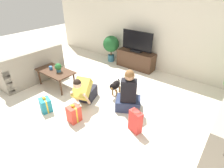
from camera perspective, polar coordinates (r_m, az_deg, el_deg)
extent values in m
plane|color=beige|center=(3.85, -4.11, -8.26)|extent=(16.00, 16.00, 0.00)
cube|color=beige|center=(5.37, 15.19, 17.47)|extent=(8.40, 0.06, 2.60)
cube|color=gray|center=(5.45, -24.96, 3.85)|extent=(0.84, 1.72, 0.45)
cube|color=gray|center=(5.02, -24.21, 7.38)|extent=(0.20, 1.72, 0.42)
cube|color=gray|center=(5.76, -18.54, 7.49)|extent=(0.84, 0.16, 0.63)
cube|color=gray|center=(5.16, -32.48, 1.51)|extent=(0.84, 0.16, 0.63)
cube|color=#288E6B|center=(5.33, -22.78, 8.24)|extent=(0.18, 0.34, 0.32)
cube|color=#3366AD|center=(5.11, -27.73, 6.22)|extent=(0.18, 0.34, 0.32)
cube|color=#472D1E|center=(4.69, -18.09, 4.02)|extent=(1.02, 0.54, 0.03)
cylinder|color=#472D1E|center=(5.05, -22.60, 2.13)|extent=(0.04, 0.04, 0.42)
cylinder|color=#472D1E|center=(4.35, -16.37, -1.18)|extent=(0.04, 0.04, 0.42)
cylinder|color=#472D1E|center=(5.23, -18.75, 3.89)|extent=(0.04, 0.04, 0.42)
cylinder|color=#472D1E|center=(4.57, -12.22, 0.97)|extent=(0.04, 0.04, 0.42)
cube|color=#472D1E|center=(5.65, 7.75, 7.87)|extent=(1.22, 0.41, 0.54)
cube|color=black|center=(5.55, 7.96, 10.70)|extent=(0.35, 0.20, 0.05)
cube|color=black|center=(5.46, 8.20, 13.82)|extent=(1.01, 0.03, 0.58)
cylinder|color=#336B84|center=(6.17, -0.29, 8.50)|extent=(0.22, 0.22, 0.22)
cylinder|color=brown|center=(6.10, -0.30, 10.17)|extent=(0.04, 0.04, 0.16)
sphere|color=#1E5628|center=(6.01, -0.30, 12.95)|extent=(0.54, 0.54, 0.54)
cube|color=#23232D|center=(4.15, -7.69, -2.96)|extent=(0.42, 0.51, 0.28)
cube|color=gold|center=(3.79, -9.74, -1.46)|extent=(0.46, 0.56, 0.45)
sphere|color=beige|center=(3.56, -11.28, -0.11)|extent=(0.18, 0.18, 0.18)
sphere|color=black|center=(3.54, -11.33, 0.33)|extent=(0.16, 0.16, 0.16)
cylinder|color=beige|center=(3.87, -12.08, -4.05)|extent=(0.14, 0.26, 0.39)
cylinder|color=beige|center=(3.75, -8.23, -4.87)|extent=(0.14, 0.26, 0.39)
cube|color=#283351|center=(3.83, 5.26, -6.31)|extent=(0.65, 0.60, 0.24)
cube|color=black|center=(3.57, 5.46, -2.18)|extent=(0.38, 0.33, 0.49)
sphere|color=tan|center=(3.42, 5.74, 2.68)|extent=(0.20, 0.20, 0.20)
sphere|color=brown|center=(3.39, 5.76, 3.14)|extent=(0.19, 0.19, 0.19)
cylinder|color=tan|center=(3.78, 7.54, -1.62)|extent=(0.18, 0.25, 0.06)
cylinder|color=tan|center=(3.79, 3.68, -1.34)|extent=(0.18, 0.25, 0.06)
ellipsoid|color=black|center=(4.23, 1.35, -0.22)|extent=(0.24, 0.33, 0.19)
sphere|color=black|center=(4.05, 0.33, -0.88)|extent=(0.16, 0.16, 0.16)
sphere|color=olive|center=(4.01, -0.04, -1.49)|extent=(0.07, 0.07, 0.07)
cylinder|color=black|center=(4.35, 2.26, 1.29)|extent=(0.05, 0.11, 0.12)
cylinder|color=olive|center=(4.26, 0.18, -2.67)|extent=(0.04, 0.04, 0.15)
cylinder|color=olive|center=(4.23, 1.48, -2.98)|extent=(0.04, 0.04, 0.15)
cylinder|color=olive|center=(4.41, 1.18, -1.44)|extent=(0.04, 0.04, 0.15)
cylinder|color=olive|center=(4.38, 2.44, -1.73)|extent=(0.04, 0.04, 0.15)
cube|color=red|center=(3.54, -12.31, -9.48)|extent=(0.23, 0.25, 0.34)
cube|color=yellow|center=(3.54, -12.31, -9.48)|extent=(0.21, 0.05, 0.35)
sphere|color=yellow|center=(3.42, -12.66, -6.93)|extent=(0.07, 0.07, 0.07)
cube|color=teal|center=(3.98, -20.86, -6.41)|extent=(0.29, 0.27, 0.30)
cube|color=yellow|center=(3.98, -20.86, -6.41)|extent=(0.24, 0.10, 0.30)
sphere|color=yellow|center=(3.88, -21.32, -4.35)|extent=(0.07, 0.07, 0.07)
cube|color=red|center=(3.25, 7.65, -12.01)|extent=(0.27, 0.20, 0.44)
torus|color=#4C3823|center=(3.10, 7.95, -8.74)|extent=(0.19, 0.19, 0.01)
cylinder|color=#386BAD|center=(4.76, -19.38, 4.97)|extent=(0.08, 0.08, 0.09)
torus|color=#386BAD|center=(4.71, -19.03, 4.87)|extent=(0.06, 0.01, 0.06)
cylinder|color=#336B84|center=(4.58, -17.00, 4.25)|extent=(0.11, 0.11, 0.07)
sphere|color=#286B33|center=(4.53, -17.19, 5.42)|extent=(0.17, 0.17, 0.17)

